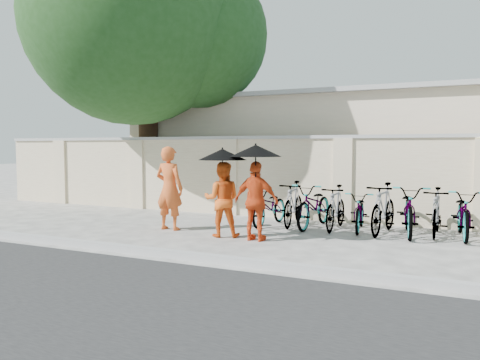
% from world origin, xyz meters
% --- Properties ---
extents(ground, '(80.00, 80.00, 0.00)m').
position_xyz_m(ground, '(0.00, 0.00, 0.00)').
color(ground, beige).
extents(kerb, '(40.00, 0.16, 0.12)m').
position_xyz_m(kerb, '(0.00, -1.70, 0.06)').
color(kerb, '#9E9E9E').
rests_on(kerb, ground).
extents(compound_wall, '(20.00, 0.30, 2.00)m').
position_xyz_m(compound_wall, '(1.00, 3.20, 1.00)').
color(compound_wall, beige).
rests_on(compound_wall, ground).
extents(building_behind, '(14.00, 6.00, 3.20)m').
position_xyz_m(building_behind, '(2.00, 7.00, 1.60)').
color(building_behind, beige).
rests_on(building_behind, ground).
extents(shade_tree, '(6.70, 6.20, 8.20)m').
position_xyz_m(shade_tree, '(-3.66, 2.97, 5.10)').
color(shade_tree, '#462A17').
rests_on(shade_tree, ground).
extents(monk_left, '(0.67, 0.45, 1.81)m').
position_xyz_m(monk_left, '(-1.18, 0.46, 0.90)').
color(monk_left, '#D65621').
rests_on(monk_left, ground).
extents(monk_center, '(0.88, 0.79, 1.50)m').
position_xyz_m(monk_center, '(0.22, 0.25, 0.75)').
color(monk_center, '#E35816').
rests_on(monk_center, ground).
extents(parasol_center, '(0.96, 0.96, 0.91)m').
position_xyz_m(parasol_center, '(0.27, 0.17, 1.65)').
color(parasol_center, black).
rests_on(parasol_center, ground).
extents(monk_right, '(0.91, 0.40, 1.52)m').
position_xyz_m(monk_right, '(1.00, 0.15, 0.76)').
color(monk_right, '#D34115').
rests_on(monk_right, ground).
extents(parasol_right, '(0.98, 0.98, 0.97)m').
position_xyz_m(parasol_right, '(1.02, 0.07, 1.72)').
color(parasol_right, black).
rests_on(parasol_right, ground).
extents(bike_0, '(0.69, 1.71, 0.88)m').
position_xyz_m(bike_0, '(0.60, 1.89, 0.44)').
color(bike_0, '#949497').
rests_on(bike_0, ground).
extents(bike_1, '(0.63, 1.73, 1.02)m').
position_xyz_m(bike_1, '(1.10, 2.07, 0.51)').
color(bike_1, '#949497').
rests_on(bike_1, ground).
extents(bike_2, '(0.80, 1.93, 0.99)m').
position_xyz_m(bike_2, '(1.60, 2.05, 0.50)').
color(bike_2, '#949497').
rests_on(bike_2, ground).
extents(bike_3, '(0.46, 1.62, 0.97)m').
position_xyz_m(bike_3, '(2.10, 1.95, 0.49)').
color(bike_3, '#949497').
rests_on(bike_3, ground).
extents(bike_4, '(0.75, 1.68, 0.85)m').
position_xyz_m(bike_4, '(2.60, 2.07, 0.43)').
color(bike_4, '#949497').
rests_on(bike_4, ground).
extents(bike_5, '(0.69, 1.80, 1.06)m').
position_xyz_m(bike_5, '(3.10, 1.89, 0.53)').
color(bike_5, '#949497').
rests_on(bike_5, ground).
extents(bike_6, '(0.94, 2.04, 1.03)m').
position_xyz_m(bike_6, '(3.60, 1.99, 0.52)').
color(bike_6, '#949497').
rests_on(bike_6, ground).
extents(bike_7, '(0.49, 1.63, 0.98)m').
position_xyz_m(bike_7, '(4.10, 2.10, 0.49)').
color(bike_7, '#949497').
rests_on(bike_7, ground).
extents(bike_8, '(0.79, 1.90, 0.97)m').
position_xyz_m(bike_8, '(4.60, 2.11, 0.49)').
color(bike_8, '#949497').
rests_on(bike_8, ground).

